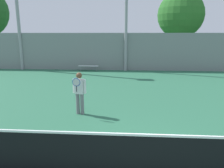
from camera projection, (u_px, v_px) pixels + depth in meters
tennis_net at (149, 154)px, 4.72m from camera, size 11.00×0.09×0.97m
tennis_player at (79, 91)px, 8.30m from camera, size 0.52×0.44×1.64m
bench_courtside_far at (88, 66)px, 18.33m from camera, size 1.67×0.40×0.45m
light_pole_center_back at (126, 8)px, 17.54m from camera, size 0.90×0.60×8.47m
back_fence at (134, 52)px, 18.44m from camera, size 35.91×0.06×3.14m
tree_green_tall at (181, 15)px, 20.86m from camera, size 4.39×4.39×7.04m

